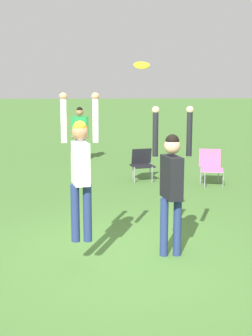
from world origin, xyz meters
TOP-DOWN VIEW (x-y plane):
  - ground_plane at (0.00, 0.00)m, footprint 120.00×120.00m
  - person_jumping at (-0.60, -0.26)m, footprint 0.53×0.41m
  - person_defending at (0.69, 0.01)m, footprint 0.59×0.47m
  - frisbee at (0.26, 0.06)m, footprint 0.23×0.21m
  - camping_chair_0 at (0.81, 5.33)m, footprint 0.64×0.68m
  - camping_chair_1 at (2.46, 4.69)m, footprint 0.65×0.70m
  - person_spectator_near at (-0.86, 8.29)m, footprint 0.56×0.24m

SIDE VIEW (x-z plane):
  - ground_plane at x=0.00m, z-range 0.00..0.00m
  - camping_chair_0 at x=0.81m, z-range 0.07..0.88m
  - camping_chair_1 at x=2.46m, z-range 0.06..0.94m
  - person_spectator_near at x=-0.86m, z-range 0.18..1.91m
  - person_defending at x=0.69m, z-range 0.08..2.28m
  - person_jumping at x=-0.60m, z-range 0.41..2.46m
  - frisbee at x=0.26m, z-range 2.71..2.82m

